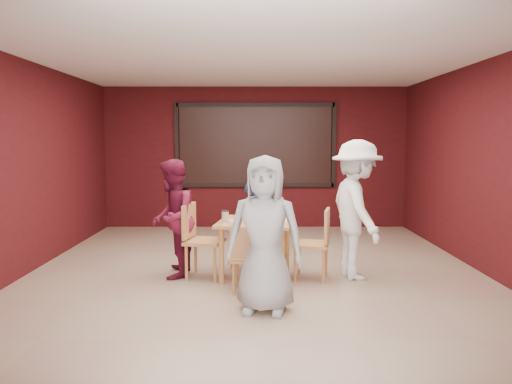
{
  "coord_description": "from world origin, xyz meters",
  "views": [
    {
      "loc": [
        -0.01,
        -6.47,
        1.76
      ],
      "look_at": [
        0.0,
        -0.2,
        1.1
      ],
      "focal_mm": 35.0,
      "sensor_mm": 36.0,
      "label": 1
    }
  ],
  "objects_px": {
    "chair_back": "(262,232)",
    "diner_left": "(172,218)",
    "chair_left": "(199,236)",
    "chair_right": "(317,240)",
    "diner_front": "(265,234)",
    "diner_back": "(260,206)",
    "dining_table": "(256,227)",
    "diner_right": "(356,210)",
    "chair_front": "(248,255)"
  },
  "relations": [
    {
      "from": "diner_right",
      "to": "diner_left",
      "type": "bearing_deg",
      "value": 78.8
    },
    {
      "from": "chair_back",
      "to": "diner_left",
      "type": "xyz_separation_m",
      "value": [
        -1.15,
        -0.68,
        0.31
      ]
    },
    {
      "from": "chair_front",
      "to": "diner_right",
      "type": "bearing_deg",
      "value": 25.25
    },
    {
      "from": "diner_front",
      "to": "diner_back",
      "type": "height_order",
      "value": "diner_front"
    },
    {
      "from": "dining_table",
      "to": "chair_right",
      "type": "relative_size",
      "value": 1.17
    },
    {
      "from": "dining_table",
      "to": "chair_back",
      "type": "xyz_separation_m",
      "value": [
        0.09,
        0.7,
        -0.2
      ]
    },
    {
      "from": "diner_left",
      "to": "chair_front",
      "type": "bearing_deg",
      "value": 53.88
    },
    {
      "from": "chair_back",
      "to": "diner_front",
      "type": "height_order",
      "value": "diner_front"
    },
    {
      "from": "dining_table",
      "to": "chair_left",
      "type": "bearing_deg",
      "value": -178.66
    },
    {
      "from": "diner_front",
      "to": "diner_right",
      "type": "height_order",
      "value": "diner_right"
    },
    {
      "from": "chair_back",
      "to": "diner_front",
      "type": "bearing_deg",
      "value": -89.99
    },
    {
      "from": "diner_back",
      "to": "diner_front",
      "type": "bearing_deg",
      "value": 110.14
    },
    {
      "from": "diner_front",
      "to": "diner_back",
      "type": "relative_size",
      "value": 1.07
    },
    {
      "from": "diner_back",
      "to": "diner_left",
      "type": "distance_m",
      "value": 1.68
    },
    {
      "from": "chair_front",
      "to": "diner_front",
      "type": "distance_m",
      "value": 0.73
    },
    {
      "from": "chair_left",
      "to": "diner_front",
      "type": "height_order",
      "value": "diner_front"
    },
    {
      "from": "chair_right",
      "to": "diner_back",
      "type": "distance_m",
      "value": 1.56
    },
    {
      "from": "chair_back",
      "to": "chair_left",
      "type": "height_order",
      "value": "chair_left"
    },
    {
      "from": "dining_table",
      "to": "diner_back",
      "type": "bearing_deg",
      "value": 86.65
    },
    {
      "from": "chair_right",
      "to": "diner_left",
      "type": "relative_size",
      "value": 0.59
    },
    {
      "from": "chair_front",
      "to": "diner_left",
      "type": "xyz_separation_m",
      "value": [
        -0.97,
        0.71,
        0.31
      ]
    },
    {
      "from": "chair_back",
      "to": "diner_back",
      "type": "relative_size",
      "value": 0.53
    },
    {
      "from": "diner_back",
      "to": "diner_left",
      "type": "relative_size",
      "value": 1.0
    },
    {
      "from": "chair_left",
      "to": "diner_back",
      "type": "relative_size",
      "value": 0.63
    },
    {
      "from": "dining_table",
      "to": "chair_front",
      "type": "height_order",
      "value": "dining_table"
    },
    {
      "from": "chair_right",
      "to": "diner_back",
      "type": "height_order",
      "value": "diner_back"
    },
    {
      "from": "diner_front",
      "to": "diner_right",
      "type": "distance_m",
      "value": 1.73
    },
    {
      "from": "chair_back",
      "to": "diner_back",
      "type": "xyz_separation_m",
      "value": [
        -0.01,
        0.56,
        0.31
      ]
    },
    {
      "from": "diner_back",
      "to": "chair_left",
      "type": "bearing_deg",
      "value": 77.67
    },
    {
      "from": "diner_left",
      "to": "diner_front",
      "type": "bearing_deg",
      "value": 40.99
    },
    {
      "from": "diner_back",
      "to": "dining_table",
      "type": "bearing_deg",
      "value": 106.46
    },
    {
      "from": "chair_left",
      "to": "chair_right",
      "type": "relative_size",
      "value": 1.06
    },
    {
      "from": "dining_table",
      "to": "diner_back",
      "type": "xyz_separation_m",
      "value": [
        0.07,
        1.26,
        0.11
      ]
    },
    {
      "from": "diner_back",
      "to": "diner_left",
      "type": "xyz_separation_m",
      "value": [
        -1.14,
        -1.24,
        0.0
      ]
    },
    {
      "from": "chair_left",
      "to": "chair_right",
      "type": "bearing_deg",
      "value": -3.57
    },
    {
      "from": "dining_table",
      "to": "chair_left",
      "type": "xyz_separation_m",
      "value": [
        -0.73,
        -0.02,
        -0.11
      ]
    },
    {
      "from": "chair_front",
      "to": "chair_right",
      "type": "relative_size",
      "value": 0.88
    },
    {
      "from": "dining_table",
      "to": "chair_right",
      "type": "xyz_separation_m",
      "value": [
        0.77,
        -0.11,
        -0.14
      ]
    },
    {
      "from": "dining_table",
      "to": "diner_right",
      "type": "xyz_separation_m",
      "value": [
        1.27,
        -0.04,
        0.24
      ]
    },
    {
      "from": "chair_front",
      "to": "chair_left",
      "type": "xyz_separation_m",
      "value": [
        -0.64,
        0.67,
        0.09
      ]
    },
    {
      "from": "chair_right",
      "to": "diner_front",
      "type": "distance_m",
      "value": 1.41
    },
    {
      "from": "diner_back",
      "to": "diner_right",
      "type": "height_order",
      "value": "diner_right"
    },
    {
      "from": "diner_left",
      "to": "diner_right",
      "type": "xyz_separation_m",
      "value": [
        2.34,
        -0.06,
        0.12
      ]
    },
    {
      "from": "chair_back",
      "to": "diner_back",
      "type": "bearing_deg",
      "value": 91.43
    },
    {
      "from": "diner_front",
      "to": "diner_back",
      "type": "bearing_deg",
      "value": 101.15
    },
    {
      "from": "dining_table",
      "to": "diner_front",
      "type": "xyz_separation_m",
      "value": [
        0.09,
        -1.3,
        0.16
      ]
    },
    {
      "from": "chair_right",
      "to": "diner_right",
      "type": "bearing_deg",
      "value": 7.62
    },
    {
      "from": "dining_table",
      "to": "chair_left",
      "type": "relative_size",
      "value": 1.11
    },
    {
      "from": "dining_table",
      "to": "diner_right",
      "type": "distance_m",
      "value": 1.3
    },
    {
      "from": "diner_front",
      "to": "diner_left",
      "type": "xyz_separation_m",
      "value": [
        -1.15,
        1.32,
        -0.05
      ]
    }
  ]
}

